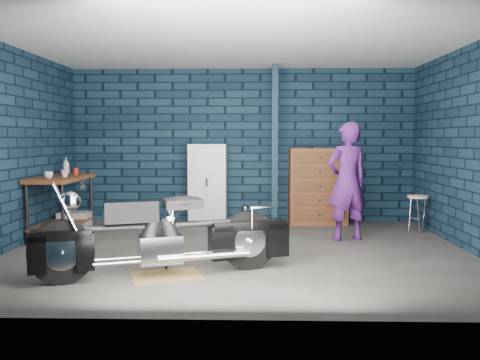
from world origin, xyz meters
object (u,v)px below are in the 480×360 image
object	(u,v)px
motorcycle	(166,228)
person	(347,181)
tool_chest	(318,186)
shop_stool	(418,214)
locker	(208,184)
storage_bin	(75,221)
workbench	(62,207)

from	to	relation	value
motorcycle	person	xyz separation A→B (m)	(2.29, 1.99, 0.34)
tool_chest	shop_stool	bearing A→B (deg)	-27.94
motorcycle	shop_stool	distance (m)	4.40
person	locker	distance (m)	2.58
motorcycle	locker	distance (m)	3.42
tool_chest	shop_stool	world-z (taller)	tool_chest
locker	tool_chest	size ratio (longest dim) A/B	1.05
locker	storage_bin	bearing A→B (deg)	-158.95
workbench	shop_stool	size ratio (longest dim) A/B	2.40
storage_bin	shop_stool	size ratio (longest dim) A/B	0.83
person	storage_bin	bearing A→B (deg)	-26.64
motorcycle	person	world-z (taller)	person
person	tool_chest	distance (m)	1.46
workbench	motorcycle	bearing A→B (deg)	-47.68
person	storage_bin	xyz separation A→B (m)	(-4.21, 0.63, -0.71)
motorcycle	workbench	bearing A→B (deg)	113.35
locker	tool_chest	xyz separation A→B (m)	(1.91, 0.00, -0.03)
workbench	person	size ratio (longest dim) A/B	0.82
workbench	motorcycle	world-z (taller)	motorcycle
tool_chest	shop_stool	distance (m)	1.70
workbench	locker	distance (m)	2.46
motorcycle	storage_bin	distance (m)	3.27
motorcycle	storage_bin	bearing A→B (deg)	107.24
motorcycle	tool_chest	distance (m)	3.99
storage_bin	tool_chest	bearing A→B (deg)	11.30
shop_stool	person	bearing A→B (deg)	-152.35
locker	tool_chest	bearing A→B (deg)	0.00
person	storage_bin	world-z (taller)	person
workbench	tool_chest	xyz separation A→B (m)	(3.99, 1.28, 0.20)
tool_chest	shop_stool	size ratio (longest dim) A/B	2.24
motorcycle	storage_bin	xyz separation A→B (m)	(-1.92, 2.62, -0.37)
motorcycle	storage_bin	world-z (taller)	motorcycle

